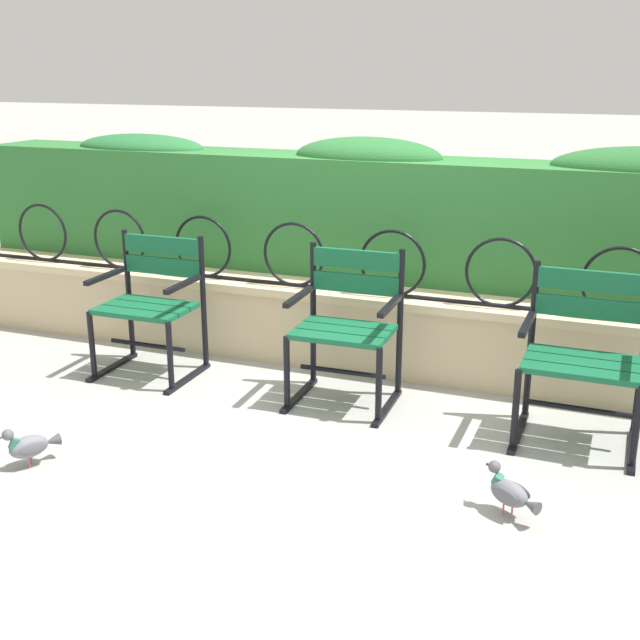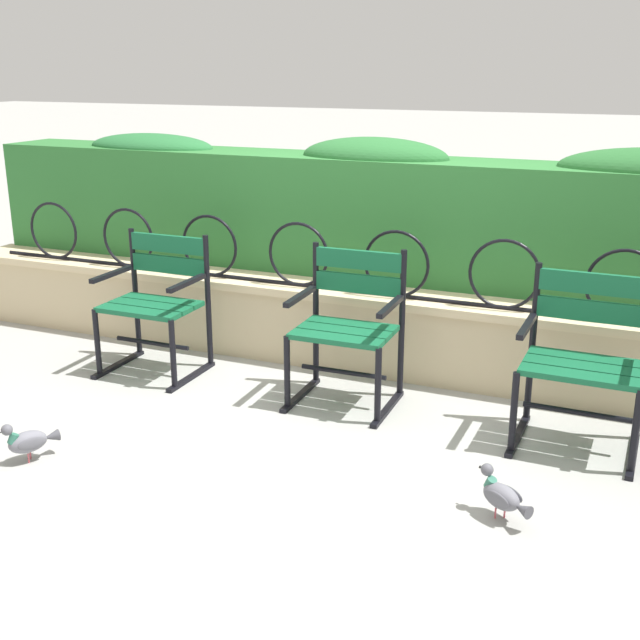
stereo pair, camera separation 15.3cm
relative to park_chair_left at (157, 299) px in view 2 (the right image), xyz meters
name	(u,v)px [view 2 (the right image)]	position (x,y,z in m)	size (l,w,h in m)	color
ground_plane	(314,418)	(1.22, -0.32, -0.46)	(60.00, 60.00, 0.00)	#9E9E99
stone_wall	(368,329)	(1.22, 0.55, -0.20)	(6.21, 0.41, 0.51)	#C6B289
iron_arch_fence	(348,263)	(1.11, 0.48, 0.24)	(5.70, 0.02, 0.42)	black
hedge_row	(394,211)	(1.24, 0.99, 0.49)	(6.09, 0.52, 0.92)	#2D7033
park_chair_left	(157,299)	(0.00, 0.00, 0.00)	(0.60, 0.52, 0.87)	#145B38
park_chair_centre	(349,323)	(1.30, 0.01, 0.00)	(0.59, 0.53, 0.89)	#145B38
park_chair_right	(584,357)	(2.60, -0.05, 0.01)	(0.62, 0.53, 0.90)	#145B38
pigeon_near_chairs	(29,440)	(0.13, -1.34, -0.35)	(0.20, 0.27, 0.22)	slate
pigeon_far_side	(502,496)	(2.39, -0.96, -0.35)	(0.26, 0.20, 0.22)	slate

